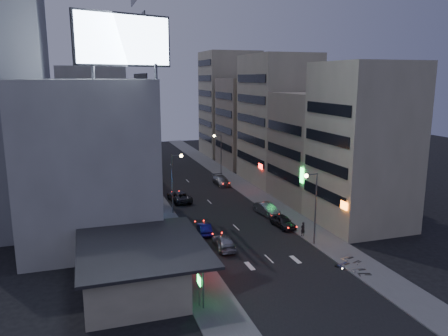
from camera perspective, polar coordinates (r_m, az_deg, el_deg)
name	(u,v)px	position (r m, az deg, el deg)	size (l,w,h in m)	color
ground	(286,275)	(42.44, 8.13, -13.72)	(180.00, 180.00, 0.00)	black
sidewalk_left	(152,199)	(67.40, -9.45, -4.00)	(4.00, 120.00, 0.12)	#4C4C4F
sidewalk_right	(250,191)	(71.38, 3.36, -2.97)	(4.00, 120.00, 0.12)	#4C4C4F
food_court	(132,266)	(39.85, -11.88, -12.47)	(11.00, 13.00, 3.88)	#B7AC8F
white_building	(87,155)	(55.03, -17.47, 1.62)	(14.00, 24.00, 18.00)	#AEAEA9
grey_tower	(2,88)	(57.94, -27.05, 9.34)	(10.00, 14.00, 34.00)	slate
shophouse_near	(362,146)	(55.77, 17.61, 2.78)	(10.00, 11.00, 20.00)	#B7AC8F
shophouse_mid	(317,148)	(65.89, 12.09, 2.61)	(11.00, 12.00, 16.00)	gray
shophouse_far	(277,120)	(76.74, 7.00, 6.30)	(10.00, 14.00, 22.00)	#B7AC8F
far_left_a	(93,125)	(79.70, -16.70, 5.38)	(11.00, 10.00, 20.00)	#AEAEA9
far_left_b	(90,131)	(92.88, -17.14, 4.64)	(12.00, 10.00, 15.00)	slate
far_right_a	(249,123)	(90.86, 3.26, 5.94)	(11.00, 12.00, 18.00)	gray
far_right_b	(229,104)	(103.92, 0.72, 8.35)	(12.00, 12.00, 24.00)	#B7AC8F
billboard	(124,40)	(44.58, -12.95, 15.96)	(9.52, 3.75, 6.20)	#595B60
street_lamp_right_near	(313,198)	(48.17, 11.51, -3.90)	(1.60, 0.44, 8.02)	#595B60
street_lamp_left	(175,175)	(58.80, -6.42, -0.90)	(1.60, 0.44, 8.02)	#595B60
street_lamp_right_far	(219,150)	(78.83, -0.66, 2.40)	(1.60, 0.44, 8.02)	#595B60
parked_car_right_near	(283,221)	(54.72, 7.69, -6.92)	(1.76, 4.38, 1.49)	#2B2C31
parked_car_right_mid	(267,209)	(59.23, 5.59, -5.36)	(1.68, 4.82, 1.59)	gray
parked_car_left	(179,196)	(65.45, -5.85, -3.71)	(2.60, 5.65, 1.57)	#2B2A30
parked_car_right_far	(221,180)	(75.20, -0.35, -1.64)	(2.12, 5.22, 1.51)	gray
road_car_blue	(204,229)	(52.11, -2.58, -7.91)	(1.37, 3.92, 1.29)	navy
road_car_silver	(224,242)	(47.86, -0.02, -9.66)	(1.95, 4.80, 1.39)	#A4A6AC
person	(303,229)	(51.89, 10.26, -7.83)	(0.60, 0.39, 1.65)	black
scooter_black_a	(371,268)	(44.19, 18.60, -12.23)	(1.78, 0.59, 1.09)	black
scooter_silver_a	(363,262)	(45.10, 17.70, -11.59)	(1.98, 0.66, 1.21)	#B5B8BD
scooter_blue	(346,256)	(45.92, 15.60, -11.05)	(1.92, 0.64, 1.17)	navy
scooter_black_b	(359,256)	(46.72, 17.17, -10.87)	(1.61, 0.54, 0.98)	black
scooter_silver_b	(350,250)	(47.48, 16.11, -10.27)	(2.02, 0.67, 1.23)	#9EA2A5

